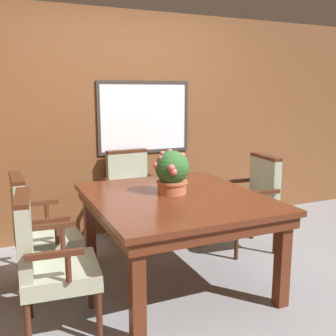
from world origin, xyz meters
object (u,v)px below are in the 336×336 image
at_px(chair_head_far, 132,191).
at_px(chair_left_near, 48,259).
at_px(chair_right_far, 253,199).
at_px(chair_left_far, 37,228).
at_px(potted_plant, 172,172).
at_px(dining_table, 175,206).

height_order(chair_head_far, chair_left_near, same).
bearing_deg(chair_right_far, chair_left_near, -66.95).
relative_size(chair_left_far, potted_plant, 2.64).
relative_size(chair_right_far, chair_left_far, 1.00).
height_order(chair_head_far, chair_right_far, same).
bearing_deg(chair_head_far, potted_plant, -93.28).
bearing_deg(chair_left_near, dining_table, -68.31).
bearing_deg(chair_right_far, chair_head_far, -122.20).
xyz_separation_m(chair_left_far, potted_plant, (1.06, -0.25, 0.42)).
bearing_deg(chair_left_near, chair_head_far, -30.73).
height_order(dining_table, chair_right_far, chair_right_far).
relative_size(dining_table, chair_left_near, 1.59).
distance_m(chair_head_far, potted_plant, 1.15).
xyz_separation_m(chair_head_far, potted_plant, (-0.01, -1.08, 0.42)).
distance_m(chair_left_far, potted_plant, 1.17).
xyz_separation_m(dining_table, chair_right_far, (1.04, 0.36, -0.14)).
height_order(chair_head_far, chair_left_far, same).
bearing_deg(dining_table, chair_left_near, -163.77).
relative_size(chair_right_far, potted_plant, 2.64).
bearing_deg(chair_head_far, chair_right_far, -40.39).
height_order(chair_left_near, potted_plant, potted_plant).
bearing_deg(dining_table, chair_left_far, 162.84).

